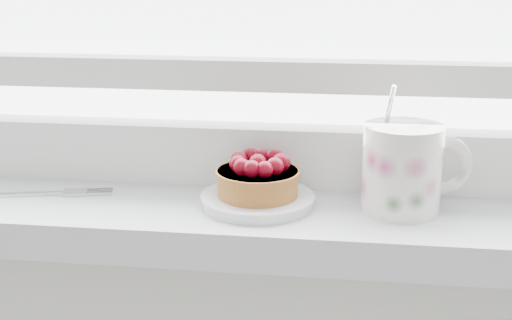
% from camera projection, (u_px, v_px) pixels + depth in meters
% --- Properties ---
extents(saucer, '(0.12, 0.12, 0.01)m').
position_uv_depth(saucer, '(258.00, 200.00, 0.77)').
color(saucer, silver).
rests_on(saucer, windowsill).
extents(raspberry_tart, '(0.09, 0.09, 0.05)m').
position_uv_depth(raspberry_tart, '(258.00, 177.00, 0.77)').
color(raspberry_tart, brown).
rests_on(raspberry_tart, saucer).
extents(floral_mug, '(0.13, 0.10, 0.13)m').
position_uv_depth(floral_mug, '(405.00, 166.00, 0.75)').
color(floral_mug, white).
rests_on(floral_mug, windowsill).
extents(fork, '(0.17, 0.06, 0.00)m').
position_uv_depth(fork, '(34.00, 194.00, 0.81)').
color(fork, silver).
rests_on(fork, windowsill).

